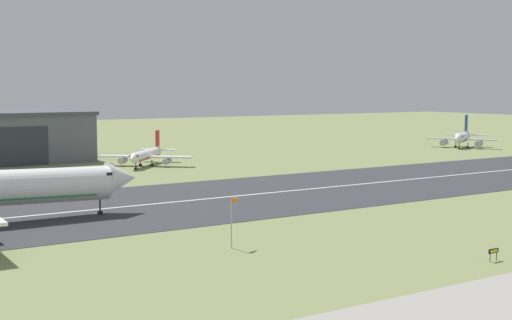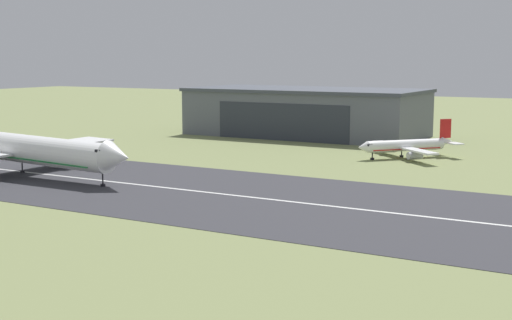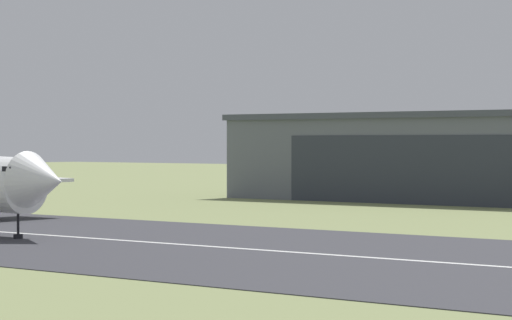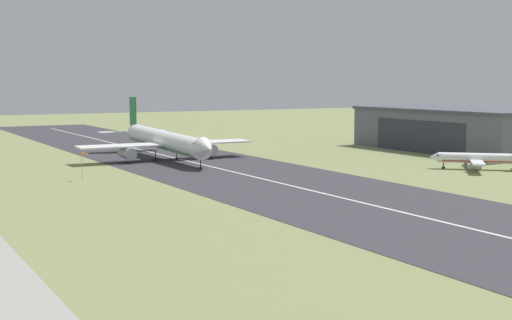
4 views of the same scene
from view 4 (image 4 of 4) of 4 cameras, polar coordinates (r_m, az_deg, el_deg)
name	(u,v)px [view 4 (image 4 of 4)]	position (r m, az deg, el deg)	size (l,w,h in m)	color
ground_plane	(38,209)	(124.01, -17.07, -3.79)	(697.46, 697.46, 0.00)	#7A8451
runway_strip	(296,187)	(143.33, 3.22, -2.17)	(457.46, 42.37, 0.06)	#333338
runway_centreline	(296,187)	(143.32, 3.22, -2.16)	(411.71, 0.70, 0.01)	silver
hangar_building	(454,129)	(227.44, 15.58, 2.38)	(63.99, 29.89, 12.97)	slate
airplane_landing	(165,141)	(194.37, -7.30, 1.53)	(59.82, 48.00, 16.48)	white
airplane_parked_west	(478,158)	(179.79, 17.34, 0.12)	(21.19, 21.08, 8.16)	white
windsock_pole	(85,156)	(156.70, -13.52, 0.35)	(2.07, 1.46, 6.05)	#B7B7BC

